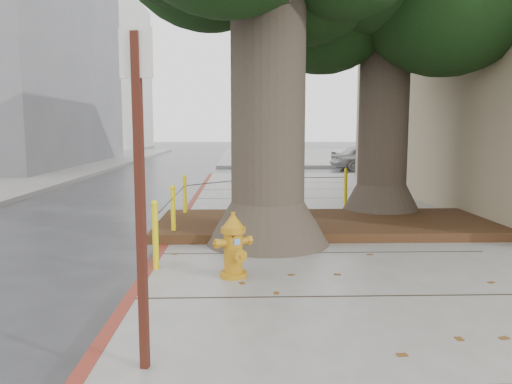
{
  "coord_description": "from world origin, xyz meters",
  "views": [
    {
      "loc": [
        -0.75,
        -5.43,
        2.05
      ],
      "look_at": [
        -0.52,
        1.96,
        1.1
      ],
      "focal_mm": 35.0,
      "sensor_mm": 36.0,
      "label": 1
    }
  ],
  "objects_px": {
    "fire_hydrant": "(233,246)",
    "car_dark": "(35,158)",
    "signpost": "(140,182)",
    "car_red": "(446,158)",
    "car_silver": "(369,157)"
  },
  "relations": [
    {
      "from": "fire_hydrant",
      "to": "car_dark",
      "type": "relative_size",
      "value": 0.21
    },
    {
      "from": "fire_hydrant",
      "to": "car_dark",
      "type": "xyz_separation_m",
      "value": [
        -10.11,
        18.83,
        0.02
      ]
    },
    {
      "from": "signpost",
      "to": "car_dark",
      "type": "xyz_separation_m",
      "value": [
        -9.44,
        21.25,
        -1.06
      ]
    },
    {
      "from": "signpost",
      "to": "car_red",
      "type": "height_order",
      "value": "signpost"
    },
    {
      "from": "car_silver",
      "to": "car_red",
      "type": "bearing_deg",
      "value": -106.71
    },
    {
      "from": "signpost",
      "to": "car_dark",
      "type": "bearing_deg",
      "value": 127.83
    },
    {
      "from": "fire_hydrant",
      "to": "signpost",
      "type": "bearing_deg",
      "value": -130.39
    },
    {
      "from": "fire_hydrant",
      "to": "car_silver",
      "type": "xyz_separation_m",
      "value": [
        6.45,
        18.2,
        0.08
      ]
    },
    {
      "from": "signpost",
      "to": "car_dark",
      "type": "distance_m",
      "value": 23.28
    },
    {
      "from": "car_silver",
      "to": "car_red",
      "type": "relative_size",
      "value": 1.01
    },
    {
      "from": "car_silver",
      "to": "car_red",
      "type": "height_order",
      "value": "car_silver"
    },
    {
      "from": "fire_hydrant",
      "to": "signpost",
      "type": "relative_size",
      "value": 0.32
    },
    {
      "from": "car_dark",
      "to": "car_silver",
      "type": "bearing_deg",
      "value": -0.78
    },
    {
      "from": "car_red",
      "to": "car_dark",
      "type": "xyz_separation_m",
      "value": [
        -20.09,
        1.33,
        -0.03
      ]
    },
    {
      "from": "signpost",
      "to": "car_red",
      "type": "relative_size",
      "value": 0.71
    }
  ]
}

